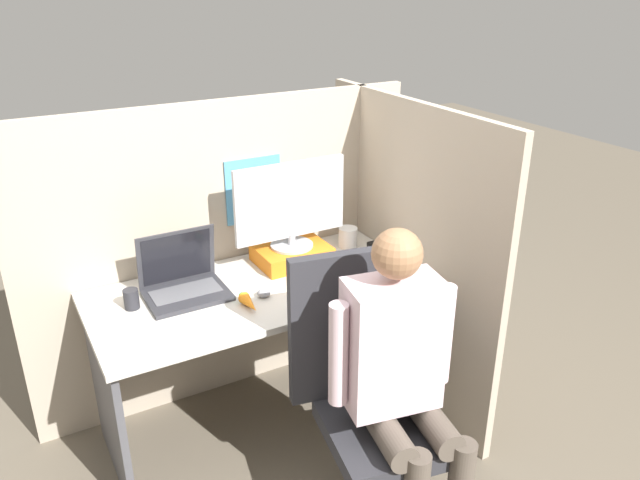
# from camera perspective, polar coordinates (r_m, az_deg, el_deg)

# --- Properties ---
(ground_plane) EXTENTS (12.00, 12.00, 0.00)m
(ground_plane) POSITION_cam_1_polar(r_m,az_deg,el_deg) (2.98, -2.14, -19.78)
(ground_plane) COLOR #665B4C
(cubicle_panel_back) EXTENTS (1.98, 0.05, 1.51)m
(cubicle_panel_back) POSITION_cam_1_polar(r_m,az_deg,el_deg) (3.11, -8.46, -1.15)
(cubicle_panel_back) COLOR tan
(cubicle_panel_back) RESTS_ON ground
(cubicle_panel_right) EXTENTS (0.04, 1.34, 1.51)m
(cubicle_panel_right) POSITION_cam_1_polar(r_m,az_deg,el_deg) (3.09, 7.92, -1.28)
(cubicle_panel_right) COLOR tan
(cubicle_panel_right) RESTS_ON ground
(desk) EXTENTS (1.48, 0.70, 0.74)m
(desk) POSITION_cam_1_polar(r_m,az_deg,el_deg) (2.89, -5.50, -7.46)
(desk) COLOR beige
(desk) RESTS_ON ground
(paper_box) EXTENTS (0.34, 0.26, 0.08)m
(paper_box) POSITION_cam_1_polar(r_m,az_deg,el_deg) (3.01, -2.58, -1.29)
(paper_box) COLOR orange
(paper_box) RESTS_ON desk
(monitor) EXTENTS (0.56, 0.21, 0.42)m
(monitor) POSITION_cam_1_polar(r_m,az_deg,el_deg) (2.91, -2.70, 3.26)
(monitor) COLOR #B2B2B7
(monitor) RESTS_ON paper_box
(laptop) EXTENTS (0.35, 0.26, 0.28)m
(laptop) POSITION_cam_1_polar(r_m,az_deg,el_deg) (2.77, -12.34, -3.87)
(laptop) COLOR #2D2D33
(laptop) RESTS_ON desk
(mouse) EXTENTS (0.06, 0.05, 0.04)m
(mouse) POSITION_cam_1_polar(r_m,az_deg,el_deg) (2.71, -5.15, -4.83)
(mouse) COLOR gray
(mouse) RESTS_ON desk
(stapler) EXTENTS (0.05, 0.13, 0.04)m
(stapler) POSITION_cam_1_polar(r_m,az_deg,el_deg) (3.11, 5.32, -0.88)
(stapler) COLOR black
(stapler) RESTS_ON desk
(carrot_toy) EXTENTS (0.05, 0.15, 0.05)m
(carrot_toy) POSITION_cam_1_polar(r_m,az_deg,el_deg) (2.62, -6.46, -5.80)
(carrot_toy) COLOR orange
(carrot_toy) RESTS_ON desk
(office_chair) EXTENTS (0.55, 0.60, 1.08)m
(office_chair) POSITION_cam_1_polar(r_m,az_deg,el_deg) (2.50, 4.39, -13.69)
(office_chair) COLOR #2D2D33
(office_chair) RESTS_ON ground
(person) EXTENTS (0.47, 0.45, 1.25)m
(person) POSITION_cam_1_polar(r_m,az_deg,el_deg) (2.29, 7.47, -11.80)
(person) COLOR brown
(person) RESTS_ON ground
(coffee_mug) EXTENTS (0.10, 0.10, 0.10)m
(coffee_mug) POSITION_cam_1_polar(r_m,az_deg,el_deg) (3.18, 2.57, 0.27)
(coffee_mug) COLOR white
(coffee_mug) RESTS_ON desk
(pen_cup) EXTENTS (0.06, 0.06, 0.09)m
(pen_cup) POSITION_cam_1_polar(r_m,az_deg,el_deg) (2.72, -16.87, -5.19)
(pen_cup) COLOR #28282D
(pen_cup) RESTS_ON desk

